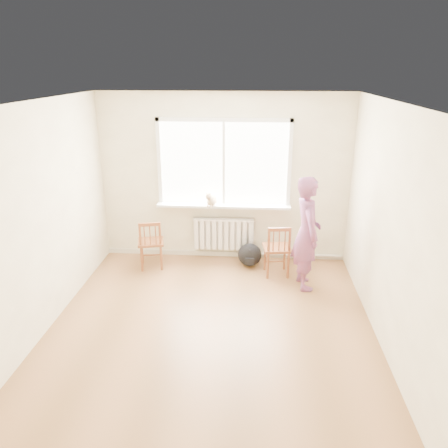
% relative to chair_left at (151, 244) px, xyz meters
% --- Properties ---
extents(floor, '(4.50, 4.50, 0.00)m').
position_rel_chair_left_xyz_m(floor, '(1.12, -1.70, -0.41)').
color(floor, '#97653E').
rests_on(floor, ground).
extents(ceiling, '(4.50, 4.50, 0.00)m').
position_rel_chair_left_xyz_m(ceiling, '(1.12, -1.70, 2.29)').
color(ceiling, white).
rests_on(ceiling, back_wall).
extents(back_wall, '(4.00, 0.01, 2.70)m').
position_rel_chair_left_xyz_m(back_wall, '(1.12, 0.55, 0.94)').
color(back_wall, '#F3E9C2').
rests_on(back_wall, ground).
extents(window, '(2.12, 0.05, 1.42)m').
position_rel_chair_left_xyz_m(window, '(1.12, 0.53, 1.26)').
color(window, white).
rests_on(window, back_wall).
extents(windowsill, '(2.15, 0.22, 0.04)m').
position_rel_chair_left_xyz_m(windowsill, '(1.12, 0.44, 0.52)').
color(windowsill, white).
rests_on(windowsill, back_wall).
extents(radiator, '(1.00, 0.12, 0.55)m').
position_rel_chair_left_xyz_m(radiator, '(1.12, 0.46, 0.03)').
color(radiator, white).
rests_on(radiator, back_wall).
extents(heating_pipe, '(1.40, 0.04, 0.04)m').
position_rel_chair_left_xyz_m(heating_pipe, '(2.37, 0.49, -0.33)').
color(heating_pipe, silver).
rests_on(heating_pipe, back_wall).
extents(baseboard, '(4.00, 0.03, 0.08)m').
position_rel_chair_left_xyz_m(baseboard, '(1.12, 0.54, -0.37)').
color(baseboard, beige).
rests_on(baseboard, ground).
extents(chair_left, '(0.47, 0.46, 0.80)m').
position_rel_chair_left_xyz_m(chair_left, '(0.00, 0.00, 0.00)').
color(chair_left, brown).
rests_on(chair_left, floor).
extents(chair_right, '(0.45, 0.44, 0.82)m').
position_rel_chair_left_xyz_m(chair_right, '(1.98, -0.12, 0.01)').
color(chair_right, brown).
rests_on(chair_right, floor).
extents(person, '(0.49, 0.66, 1.65)m').
position_rel_chair_left_xyz_m(person, '(2.36, -0.43, 0.42)').
color(person, '#BF3F61').
rests_on(person, floor).
extents(cat, '(0.24, 0.37, 0.26)m').
position_rel_chair_left_xyz_m(cat, '(0.93, 0.36, 0.65)').
color(cat, beige).
rests_on(cat, windowsill).
extents(backpack, '(0.45, 0.39, 0.38)m').
position_rel_chair_left_xyz_m(backpack, '(1.56, 0.19, -0.22)').
color(backpack, black).
rests_on(backpack, floor).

